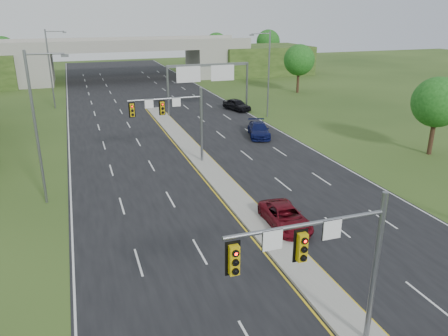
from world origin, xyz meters
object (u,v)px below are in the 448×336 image
at_px(car_far_b, 259,130).
at_px(car_far_c, 237,105).
at_px(signal_mast_far, 177,115).
at_px(car_far_a, 285,217).
at_px(signal_mast_near, 330,256).
at_px(sign_gantry, 207,75).
at_px(overpass, 126,62).

distance_m(car_far_b, car_far_c, 13.86).
relative_size(signal_mast_far, car_far_a, 1.41).
bearing_deg(signal_mast_near, sign_gantry, 78.75).
distance_m(overpass, car_far_a, 69.34).
bearing_deg(car_far_b, car_far_c, 95.60).
distance_m(signal_mast_near, car_far_b, 33.46).
bearing_deg(signal_mast_near, signal_mast_far, 90.00).
bearing_deg(signal_mast_far, car_far_c, 56.53).
bearing_deg(car_far_c, overpass, 88.81).
distance_m(overpass, car_far_c, 36.80).
xyz_separation_m(signal_mast_near, car_far_c, (13.26, 45.06, -3.90)).
distance_m(car_far_a, car_far_c, 35.55).
bearing_deg(sign_gantry, signal_mast_far, -114.11).
bearing_deg(overpass, car_far_b, -80.08).
relative_size(signal_mast_near, overpass, 0.09).
bearing_deg(signal_mast_near, car_far_a, 70.80).
height_order(overpass, car_far_b, overpass).
height_order(signal_mast_far, car_far_a, signal_mast_far).
bearing_deg(overpass, car_far_c, -72.56).
bearing_deg(signal_mast_near, overpass, 88.38).
bearing_deg(car_far_c, sign_gantry, 162.29).
height_order(sign_gantry, car_far_b, sign_gantry).
distance_m(signal_mast_near, sign_gantry, 45.88).
bearing_deg(car_far_c, signal_mast_far, -142.10).
height_order(signal_mast_near, car_far_a, signal_mast_near).
distance_m(sign_gantry, car_far_c, 6.17).
relative_size(overpass, car_far_c, 16.84).
bearing_deg(sign_gantry, car_far_b, -82.34).
xyz_separation_m(car_far_b, car_far_c, (2.49, 13.63, 0.04)).
height_order(signal_mast_near, sign_gantry, signal_mast_near).
bearing_deg(car_far_a, car_far_c, 77.47).
height_order(car_far_a, car_far_b, car_far_b).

